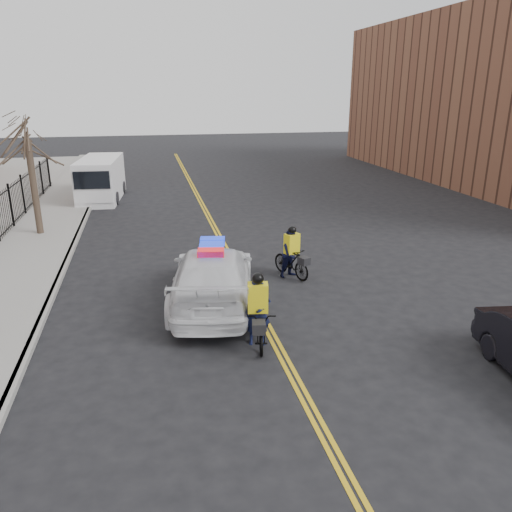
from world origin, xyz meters
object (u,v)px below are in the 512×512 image
at_px(police_cruiser, 213,276).
at_px(cyclist_far, 292,257).
at_px(cyclist_near, 258,320).
at_px(cargo_van, 101,180).

bearing_deg(police_cruiser, cyclist_far, -141.00).
height_order(cyclist_near, cyclist_far, cyclist_near).
bearing_deg(cargo_van, cyclist_far, -58.71).
bearing_deg(cyclist_near, cargo_van, 115.54).
xyz_separation_m(cargo_van, cyclist_near, (5.07, -18.77, -0.49)).
xyz_separation_m(police_cruiser, cyclist_near, (0.75, -2.76, -0.19)).
relative_size(cargo_van, cyclist_far, 3.18).
bearing_deg(cyclist_far, cyclist_near, -140.01).
relative_size(police_cruiser, cargo_van, 1.06).
height_order(police_cruiser, cyclist_far, police_cruiser).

